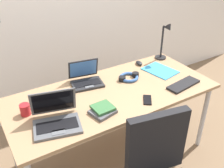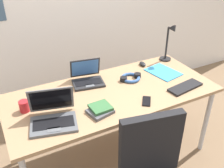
% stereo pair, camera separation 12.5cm
% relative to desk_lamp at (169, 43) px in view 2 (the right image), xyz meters
% --- Properties ---
extents(ground_plane, '(12.00, 12.00, 0.00)m').
position_rel_desk_lamp_xyz_m(ground_plane, '(-0.80, -0.28, -0.94)').
color(ground_plane, '#7A6047').
extents(desk, '(1.80, 0.80, 0.74)m').
position_rel_desk_lamp_xyz_m(desk, '(-0.80, -0.28, -0.25)').
color(desk, '#9E7A56').
rests_on(desk, ground_plane).
extents(desk_lamp, '(0.12, 0.18, 0.40)m').
position_rel_desk_lamp_xyz_m(desk_lamp, '(0.00, 0.00, 0.00)').
color(desk_lamp, black).
rests_on(desk_lamp, desk).
extents(laptop_near_lamp, '(0.31, 0.28, 0.20)m').
position_rel_desk_lamp_xyz_m(laptop_near_lamp, '(-0.92, -0.03, -0.16)').
color(laptop_near_lamp, '#232326').
rests_on(laptop_near_lamp, desk).
extents(laptop_front_left, '(0.39, 0.36, 0.24)m').
position_rel_desk_lamp_xyz_m(laptop_front_left, '(-1.36, -0.43, -0.15)').
color(laptop_front_left, '#515459').
rests_on(laptop_front_left, desk).
extents(external_keyboard, '(0.34, 0.17, 0.02)m').
position_rel_desk_lamp_xyz_m(external_keyboard, '(-0.20, -0.51, -0.19)').
color(external_keyboard, black).
rests_on(external_keyboard, desk).
extents(computer_mouse, '(0.07, 0.10, 0.03)m').
position_rel_desk_lamp_xyz_m(computer_mouse, '(-0.29, 0.03, -0.18)').
color(computer_mouse, black).
rests_on(computer_mouse, desk).
extents(cell_phone, '(0.13, 0.15, 0.01)m').
position_rel_desk_lamp_xyz_m(cell_phone, '(-0.62, -0.53, -0.19)').
color(cell_phone, black).
rests_on(cell_phone, desk).
extents(headphones, '(0.21, 0.18, 0.04)m').
position_rel_desk_lamp_xyz_m(headphones, '(-0.54, -0.16, -0.18)').
color(headphones, '#335999').
rests_on(headphones, desk).
extents(book_stack, '(0.20, 0.19, 0.05)m').
position_rel_desk_lamp_xyz_m(book_stack, '(-1.01, -0.49, -0.17)').
color(book_stack, '#4C4C51').
rests_on(book_stack, desk).
extents(paper_folder_back_right, '(0.29, 0.35, 0.01)m').
position_rel_desk_lamp_xyz_m(paper_folder_back_right, '(-0.19, -0.19, -0.19)').
color(paper_folder_back_right, '#338CC6').
rests_on(paper_folder_back_right, desk).
extents(coffee_mug, '(0.11, 0.08, 0.09)m').
position_rel_desk_lamp_xyz_m(coffee_mug, '(-1.51, -0.21, -0.15)').
color(coffee_mug, '#B21E23').
rests_on(coffee_mug, desk).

